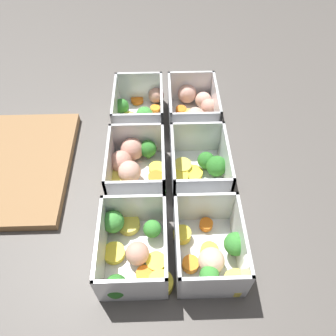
{
  "coord_description": "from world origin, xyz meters",
  "views": [
    {
      "loc": [
        -0.39,
        0.01,
        0.51
      ],
      "look_at": [
        0.0,
        0.0,
        0.03
      ],
      "focal_mm": 35.0,
      "sensor_mm": 36.0,
      "label": 1
    }
  ],
  "objects_px": {
    "container_near_center": "(202,168)",
    "container_far_left": "(133,249)",
    "container_far_right": "(140,110)",
    "container_far_center": "(135,166)",
    "container_near_right": "(195,108)",
    "container_near_left": "(212,252)"
  },
  "relations": [
    {
      "from": "container_near_center",
      "to": "container_far_left",
      "type": "distance_m",
      "value": 0.2
    },
    {
      "from": "container_far_left",
      "to": "container_far_right",
      "type": "distance_m",
      "value": 0.33
    },
    {
      "from": "container_far_center",
      "to": "container_near_right",
      "type": "bearing_deg",
      "value": -37.89
    },
    {
      "from": "container_near_center",
      "to": "container_far_right",
      "type": "distance_m",
      "value": 0.21
    },
    {
      "from": "container_near_left",
      "to": "container_far_right",
      "type": "xyz_separation_m",
      "value": [
        0.34,
        0.12,
        -0.0
      ]
    },
    {
      "from": "container_far_right",
      "to": "container_near_right",
      "type": "bearing_deg",
      "value": -88.18
    },
    {
      "from": "container_near_center",
      "to": "container_far_left",
      "type": "xyz_separation_m",
      "value": [
        -0.16,
        0.13,
        -0.0
      ]
    },
    {
      "from": "container_near_left",
      "to": "container_near_right",
      "type": "height_order",
      "value": "same"
    },
    {
      "from": "container_near_right",
      "to": "container_far_center",
      "type": "relative_size",
      "value": 1.08
    },
    {
      "from": "container_far_center",
      "to": "container_far_right",
      "type": "xyz_separation_m",
      "value": [
        0.16,
        -0.01,
        -0.0
      ]
    },
    {
      "from": "container_near_right",
      "to": "container_far_right",
      "type": "relative_size",
      "value": 1.09
    },
    {
      "from": "container_near_right",
      "to": "container_far_center",
      "type": "xyz_separation_m",
      "value": [
        -0.16,
        0.13,
        0.0
      ]
    },
    {
      "from": "container_near_center",
      "to": "container_far_center",
      "type": "distance_m",
      "value": 0.13
    },
    {
      "from": "container_far_left",
      "to": "container_far_right",
      "type": "relative_size",
      "value": 1.02
    },
    {
      "from": "container_near_left",
      "to": "container_far_right",
      "type": "bearing_deg",
      "value": 19.62
    },
    {
      "from": "container_near_center",
      "to": "container_far_center",
      "type": "bearing_deg",
      "value": 86.25
    },
    {
      "from": "container_far_left",
      "to": "container_far_center",
      "type": "height_order",
      "value": "same"
    },
    {
      "from": "container_far_center",
      "to": "container_far_right",
      "type": "bearing_deg",
      "value": -2.55
    },
    {
      "from": "container_near_right",
      "to": "container_far_right",
      "type": "xyz_separation_m",
      "value": [
        -0.0,
        0.12,
        0.0
      ]
    },
    {
      "from": "container_near_center",
      "to": "container_near_left",
      "type": "bearing_deg",
      "value": -179.98
    },
    {
      "from": "container_far_center",
      "to": "container_near_left",
      "type": "bearing_deg",
      "value": -144.28
    },
    {
      "from": "container_near_center",
      "to": "container_near_right",
      "type": "relative_size",
      "value": 0.88
    }
  ]
}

